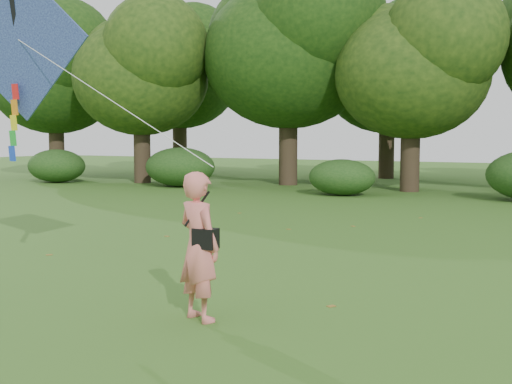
% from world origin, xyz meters
% --- Properties ---
extents(ground, '(100.00, 100.00, 0.00)m').
position_xyz_m(ground, '(0.00, 0.00, 0.00)').
color(ground, '#265114').
rests_on(ground, ground).
extents(man_kite_flyer, '(0.83, 0.70, 1.93)m').
position_xyz_m(man_kite_flyer, '(-0.13, 0.04, 0.96)').
color(man_kite_flyer, '#EA776E').
rests_on(man_kite_flyer, ground).
extents(crossbody_bag, '(0.43, 0.20, 0.74)m').
position_xyz_m(crossbody_bag, '(-0.02, 0.01, 1.09)').
color(crossbody_bag, black).
rests_on(crossbody_bag, ground).
extents(flying_kite, '(5.68, 1.35, 3.38)m').
position_xyz_m(flying_kite, '(-4.20, 0.98, 3.93)').
color(flying_kite, '#2740A9').
rests_on(flying_kite, ground).
extents(shrub_band, '(39.15, 3.22, 1.88)m').
position_xyz_m(shrub_band, '(-0.72, 17.60, 0.86)').
color(shrub_band, '#264919').
rests_on(shrub_band, ground).
extents(fallen_leaves, '(10.82, 10.27, 0.01)m').
position_xyz_m(fallen_leaves, '(-0.28, 6.42, 0.01)').
color(fallen_leaves, brown).
rests_on(fallen_leaves, ground).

